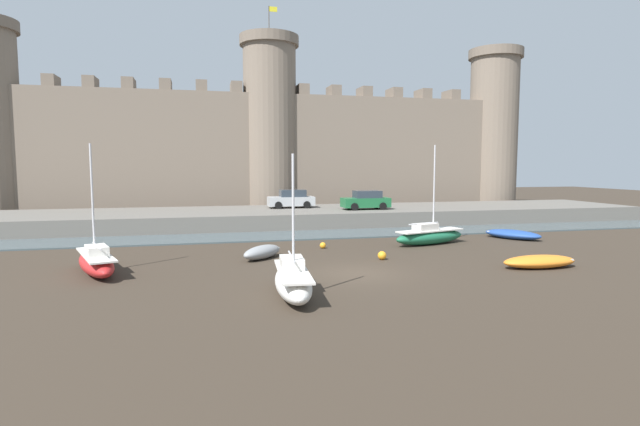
# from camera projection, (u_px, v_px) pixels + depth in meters

# --- Properties ---
(ground_plane) EXTENTS (160.00, 160.00, 0.00)m
(ground_plane) POSITION_uv_depth(u_px,v_px,m) (358.00, 273.00, 23.72)
(ground_plane) COLOR #382D23
(water_channel) EXTENTS (80.00, 4.50, 0.10)m
(water_channel) POSITION_uv_depth(u_px,v_px,m) (303.00, 235.00, 36.25)
(water_channel) COLOR #47565B
(water_channel) RESTS_ON ground
(quay_road) EXTENTS (64.26, 10.00, 1.31)m
(quay_road) POSITION_uv_depth(u_px,v_px,m) (286.00, 217.00, 43.21)
(quay_road) COLOR #666059
(quay_road) RESTS_ON ground
(castle) EXTENTS (58.33, 6.07, 21.29)m
(castle) POSITION_uv_depth(u_px,v_px,m) (270.00, 140.00, 52.06)
(castle) COLOR #7A6B5B
(castle) RESTS_ON ground
(rowboat_midflat_centre) EXTENTS (3.38, 4.20, 0.63)m
(rowboat_midflat_centre) POSITION_uv_depth(u_px,v_px,m) (513.00, 234.00, 34.77)
(rowboat_midflat_centre) COLOR #234793
(rowboat_midflat_centre) RESTS_ON ground
(rowboat_foreground_right) EXTENTS (3.94, 1.54, 0.63)m
(rowboat_foreground_right) POSITION_uv_depth(u_px,v_px,m) (539.00, 261.00, 24.95)
(rowboat_foreground_right) COLOR orange
(rowboat_foreground_right) RESTS_ON ground
(rowboat_midflat_left) EXTENTS (2.80, 2.85, 0.74)m
(rowboat_midflat_left) POSITION_uv_depth(u_px,v_px,m) (262.00, 252.00, 27.34)
(rowboat_midflat_left) COLOR gray
(rowboat_midflat_left) RESTS_ON ground
(sailboat_midflat_right) EXTENTS (3.03, 5.59, 6.14)m
(sailboat_midflat_right) POSITION_uv_depth(u_px,v_px,m) (96.00, 262.00, 23.57)
(sailboat_midflat_right) COLOR red
(sailboat_midflat_right) RESTS_ON ground
(sailboat_foreground_left) EXTENTS (5.64, 2.91, 6.41)m
(sailboat_foreground_left) POSITION_uv_depth(u_px,v_px,m) (430.00, 236.00, 32.32)
(sailboat_foreground_left) COLOR #1E6B47
(sailboat_foreground_left) RESTS_ON ground
(sailboat_near_channel_left) EXTENTS (1.78, 5.24, 5.56)m
(sailboat_near_channel_left) POSITION_uv_depth(u_px,v_px,m) (293.00, 281.00, 19.51)
(sailboat_near_channel_left) COLOR silver
(sailboat_near_channel_left) RESTS_ON ground
(mooring_buoy_mid_mud) EXTENTS (0.47, 0.47, 0.47)m
(mooring_buoy_mid_mud) POSITION_uv_depth(u_px,v_px,m) (382.00, 255.00, 27.08)
(mooring_buoy_mid_mud) COLOR orange
(mooring_buoy_mid_mud) RESTS_ON ground
(mooring_buoy_near_shore) EXTENTS (0.38, 0.38, 0.38)m
(mooring_buoy_near_shore) POSITION_uv_depth(u_px,v_px,m) (323.00, 245.00, 30.74)
(mooring_buoy_near_shore) COLOR orange
(mooring_buoy_near_shore) RESTS_ON ground
(car_quay_centre_west) EXTENTS (4.11, 1.90, 1.62)m
(car_quay_centre_west) POSITION_uv_depth(u_px,v_px,m) (366.00, 200.00, 43.05)
(car_quay_centre_west) COLOR #1E6638
(car_quay_centre_west) RESTS_ON quay_road
(car_quay_west) EXTENTS (4.11, 1.90, 1.62)m
(car_quay_west) POSITION_uv_depth(u_px,v_px,m) (291.00, 199.00, 44.57)
(car_quay_west) COLOR #B2B5B7
(car_quay_west) RESTS_ON quay_road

